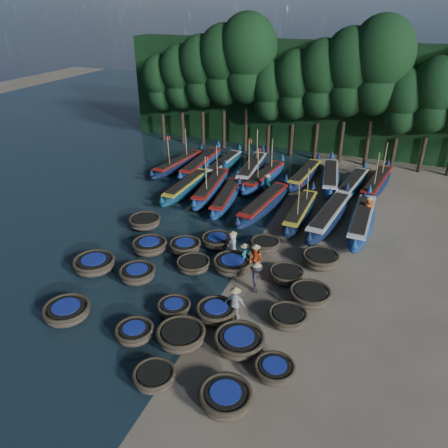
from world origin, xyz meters
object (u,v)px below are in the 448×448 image
at_px(long_boat_10, 201,164).
at_px(fisherman_1, 244,255).
at_px(long_boat_11, 224,164).
at_px(fisherman_0, 233,244).
at_px(coracle_16, 193,264).
at_px(long_boat_7, 329,216).
at_px(coracle_3, 154,377).
at_px(coracle_24, 320,259).
at_px(coracle_4, 226,398).
at_px(long_boat_13, 264,177).
at_px(coracle_15, 150,246).
at_px(long_boat_17, 377,183).
at_px(coracle_17, 232,264).
at_px(coracle_20, 145,222).
at_px(long_boat_16, 352,184).
at_px(coracle_7, 181,336).
at_px(coracle_8, 239,341).
at_px(fisherman_4, 235,303).
at_px(coracle_18, 286,275).
at_px(long_boat_5, 264,204).
at_px(long_boat_14, 305,175).
at_px(coracle_9, 274,370).
at_px(long_boat_15, 330,178).
at_px(fisherman_5, 267,185).
at_px(fisherman_6, 368,209).
at_px(coracle_6, 134,332).
at_px(coracle_11, 137,274).
at_px(long_boat_9, 178,164).
at_px(fisherman_3, 256,277).
at_px(coracle_14, 288,317).
at_px(coracle_10, 94,264).
at_px(long_boat_3, 211,187).
at_px(coracle_19, 310,295).
at_px(coracle_21, 185,246).
at_px(coracle_22, 217,240).
at_px(coracle_12, 174,308).
at_px(long_boat_6, 301,212).
at_px(long_boat_2, 187,186).
at_px(long_boat_8, 362,221).
at_px(fisherman_2, 255,259).
at_px(coracle_13, 216,312).

relative_size(long_boat_10, fisherman_1, 5.08).
distance_m(long_boat_11, fisherman_0, 14.48).
height_order(coracle_16, long_boat_7, long_boat_7).
relative_size(coracle_3, coracle_24, 0.70).
xyz_separation_m(coracle_4, long_boat_13, (-5.26, 21.64, 0.07)).
relative_size(coracle_15, fisherman_0, 1.17).
bearing_deg(long_boat_17, coracle_17, -105.30).
xyz_separation_m(coracle_20, long_boat_16, (11.94, 11.54, 0.09)).
bearing_deg(long_boat_17, coracle_7, -99.10).
bearing_deg(coracle_4, coracle_8, 100.90).
bearing_deg(long_boat_7, coracle_3, -96.71).
height_order(fisherman_0, fisherman_4, fisherman_4).
distance_m(coracle_18, long_boat_5, 8.55).
relative_size(long_boat_11, long_boat_14, 0.98).
bearing_deg(coracle_9, long_boat_13, 108.52).
bearing_deg(long_boat_10, long_boat_15, 3.71).
relative_size(long_boat_5, fisherman_4, 4.49).
height_order(fisherman_5, fisherman_6, fisherman_5).
relative_size(coracle_16, fisherman_6, 1.24).
distance_m(coracle_20, long_boat_10, 11.18).
relative_size(coracle_6, coracle_11, 0.94).
bearing_deg(coracle_15, fisherman_4, -28.45).
bearing_deg(long_boat_10, coracle_3, -71.34).
bearing_deg(long_boat_9, fisherman_1, -42.98).
bearing_deg(coracle_6, fisherman_1, 70.00).
relative_size(coracle_4, fisherman_3, 1.10).
distance_m(coracle_24, long_boat_17, 12.82).
relative_size(coracle_14, long_boat_9, 0.23).
height_order(coracle_10, long_boat_3, long_boat_3).
xyz_separation_m(coracle_19, coracle_24, (-0.15, 3.49, 0.04)).
bearing_deg(fisherman_4, coracle_7, 58.88).
height_order(coracle_10, coracle_21, coracle_10).
xyz_separation_m(coracle_16, fisherman_3, (3.89, -0.59, 0.51)).
bearing_deg(coracle_6, coracle_22, 88.52).
xyz_separation_m(coracle_12, long_boat_6, (3.31, 12.34, 0.16)).
xyz_separation_m(coracle_3, long_boat_3, (-5.35, 17.99, 0.20)).
bearing_deg(long_boat_13, long_boat_2, -133.42).
bearing_deg(coracle_10, long_boat_15, 60.52).
bearing_deg(long_boat_16, long_boat_3, -146.18).
relative_size(coracle_21, long_boat_13, 0.24).
bearing_deg(long_boat_8, fisherman_2, -122.27).
bearing_deg(coracle_9, coracle_6, -177.73).
xyz_separation_m(coracle_14, coracle_16, (-6.06, 2.46, -0.02)).
bearing_deg(coracle_9, long_boat_8, 82.95).
distance_m(long_boat_6, fisherman_0, 6.87).
height_order(long_boat_5, long_boat_15, long_boat_15).
bearing_deg(coracle_13, long_boat_15, 83.71).
bearing_deg(coracle_21, long_boat_7, 43.10).
distance_m(coracle_12, long_boat_16, 19.64).
bearing_deg(coracle_12, long_boat_17, 68.41).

